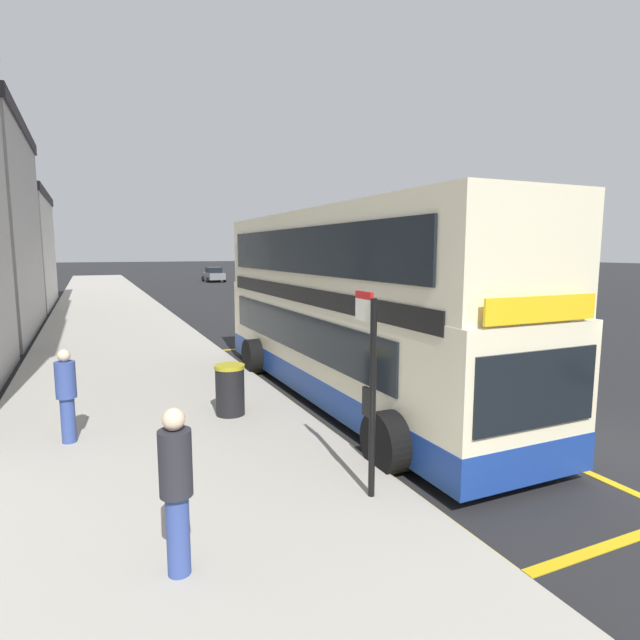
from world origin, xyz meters
name	(u,v)px	position (x,y,z in m)	size (l,w,h in m)	color
ground_plane	(208,298)	(0.00, 32.00, 0.00)	(260.00, 260.00, 0.00)	black
pavement_near	(107,301)	(-7.00, 32.00, 0.07)	(6.00, 76.00, 0.14)	#A39E93
double_decker_bus	(348,312)	(-2.46, 4.64, 2.07)	(3.24, 11.40, 4.40)	beige
bus_bay_markings	(348,396)	(-2.44, 4.62, 0.01)	(3.13, 13.98, 0.01)	gold
bus_stop_sign	(370,379)	(-4.61, -0.18, 1.78)	(0.09, 0.51, 2.81)	black
parked_car_grey_distant	(214,275)	(4.76, 51.39, 0.80)	(2.09, 4.20, 1.62)	slate
pedestrian_waiting_near_sign	(176,485)	(-7.31, -0.92, 1.12)	(0.34, 0.34, 1.79)	#33478C
pedestrian_further_back	(66,392)	(-8.48, 3.67, 1.05)	(0.34, 0.34, 1.67)	#33478C
litter_bin	(230,390)	(-5.49, 4.01, 0.67)	(0.62, 0.62, 1.05)	black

